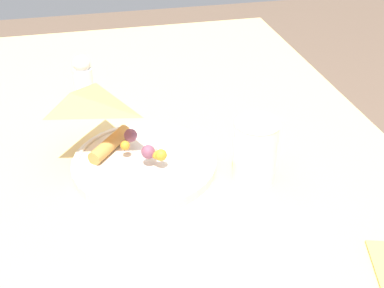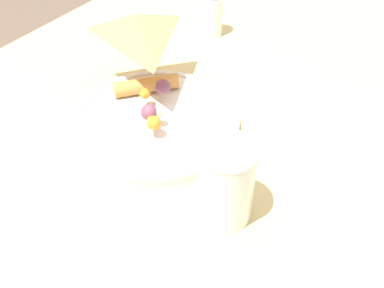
{
  "view_description": "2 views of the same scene",
  "coord_description": "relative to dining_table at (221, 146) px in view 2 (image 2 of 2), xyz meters",
  "views": [
    {
      "loc": [
        0.78,
        -0.12,
        1.2
      ],
      "look_at": [
        0.16,
        0.02,
        0.78
      ],
      "focal_mm": 45.0,
      "sensor_mm": 36.0,
      "label": 1
    },
    {
      "loc": [
        0.51,
        0.32,
        1.19
      ],
      "look_at": [
        0.15,
        0.05,
        0.77
      ],
      "focal_mm": 45.0,
      "sensor_mm": 36.0,
      "label": 2
    }
  ],
  "objects": [
    {
      "name": "plate_pizza",
      "position": [
        0.11,
        -0.05,
        0.11
      ],
      "size": [
        0.25,
        0.25,
        0.06
      ],
      "color": "silver",
      "rests_on": "dining_table"
    },
    {
      "name": "milk_glass",
      "position": [
        0.18,
        0.12,
        0.14
      ],
      "size": [
        0.07,
        0.07,
        0.11
      ],
      "color": "white",
      "rests_on": "dining_table"
    },
    {
      "name": "dining_table",
      "position": [
        0.0,
        0.0,
        0.0
      ],
      "size": [
        1.2,
        0.83,
        0.71
      ],
      "color": "#DBB770",
      "rests_on": "ground_plane"
    },
    {
      "name": "salt_shaker",
      "position": [
        -0.16,
        -0.14,
        0.15
      ],
      "size": [
        0.04,
        0.04,
        0.1
      ],
      "color": "white",
      "rests_on": "dining_table"
    }
  ]
}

